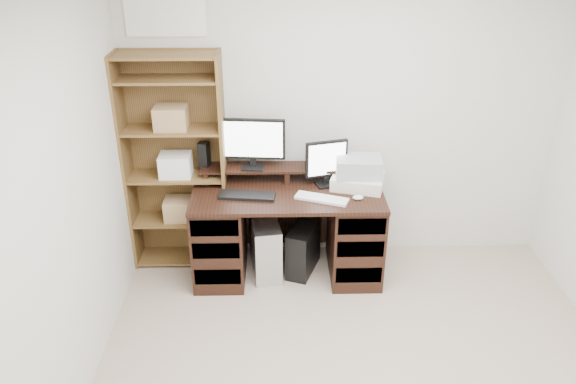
{
  "coord_description": "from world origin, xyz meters",
  "views": [
    {
      "loc": [
        -0.54,
        -2.29,
        2.74
      ],
      "look_at": [
        -0.46,
        1.43,
        0.85
      ],
      "focal_mm": 35.0,
      "sensor_mm": 36.0,
      "label": 1
    }
  ],
  "objects_px": {
    "monitor_small": "(326,161)",
    "printer": "(358,181)",
    "bookshelf": "(176,162)",
    "tower_black": "(303,248)",
    "monitor_wide": "(252,141)",
    "desk": "(287,230)",
    "tower_silver": "(265,246)"
  },
  "relations": [
    {
      "from": "monitor_small",
      "to": "printer",
      "type": "distance_m",
      "value": 0.3
    },
    {
      "from": "monitor_small",
      "to": "bookshelf",
      "type": "height_order",
      "value": "bookshelf"
    },
    {
      "from": "tower_black",
      "to": "bookshelf",
      "type": "height_order",
      "value": "bookshelf"
    },
    {
      "from": "monitor_wide",
      "to": "bookshelf",
      "type": "bearing_deg",
      "value": -176.55
    },
    {
      "from": "desk",
      "to": "bookshelf",
      "type": "bearing_deg",
      "value": 166.59
    },
    {
      "from": "monitor_small",
      "to": "printer",
      "type": "relative_size",
      "value": 0.94
    },
    {
      "from": "bookshelf",
      "to": "monitor_small",
      "type": "bearing_deg",
      "value": -4.71
    },
    {
      "from": "desk",
      "to": "bookshelf",
      "type": "height_order",
      "value": "bookshelf"
    },
    {
      "from": "monitor_small",
      "to": "bookshelf",
      "type": "relative_size",
      "value": 0.21
    },
    {
      "from": "monitor_wide",
      "to": "printer",
      "type": "relative_size",
      "value": 1.3
    },
    {
      "from": "monitor_wide",
      "to": "monitor_small",
      "type": "bearing_deg",
      "value": -2.49
    },
    {
      "from": "monitor_wide",
      "to": "tower_black",
      "type": "bearing_deg",
      "value": -19.24
    },
    {
      "from": "monitor_small",
      "to": "bookshelf",
      "type": "bearing_deg",
      "value": 160.55
    },
    {
      "from": "printer",
      "to": "tower_black",
      "type": "relative_size",
      "value": 0.88
    },
    {
      "from": "tower_black",
      "to": "desk",
      "type": "bearing_deg",
      "value": -155.56
    },
    {
      "from": "desk",
      "to": "monitor_wide",
      "type": "bearing_deg",
      "value": 144.64
    },
    {
      "from": "desk",
      "to": "bookshelf",
      "type": "relative_size",
      "value": 0.83
    },
    {
      "from": "desk",
      "to": "tower_black",
      "type": "bearing_deg",
      "value": 3.97
    },
    {
      "from": "desk",
      "to": "tower_silver",
      "type": "height_order",
      "value": "desk"
    },
    {
      "from": "desk",
      "to": "monitor_wide",
      "type": "distance_m",
      "value": 0.78
    },
    {
      "from": "printer",
      "to": "tower_black",
      "type": "height_order",
      "value": "printer"
    },
    {
      "from": "monitor_wide",
      "to": "tower_black",
      "type": "distance_m",
      "value": 1.0
    },
    {
      "from": "monitor_wide",
      "to": "tower_silver",
      "type": "height_order",
      "value": "monitor_wide"
    },
    {
      "from": "desk",
      "to": "bookshelf",
      "type": "xyz_separation_m",
      "value": [
        -0.89,
        0.21,
        0.53
      ]
    },
    {
      "from": "monitor_wide",
      "to": "tower_black",
      "type": "relative_size",
      "value": 1.15
    },
    {
      "from": "desk",
      "to": "printer",
      "type": "height_order",
      "value": "printer"
    },
    {
      "from": "tower_black",
      "to": "monitor_small",
      "type": "bearing_deg",
      "value": 50.7
    },
    {
      "from": "desk",
      "to": "tower_silver",
      "type": "relative_size",
      "value": 3.11
    },
    {
      "from": "tower_black",
      "to": "bookshelf",
      "type": "bearing_deg",
      "value": -170.78
    },
    {
      "from": "tower_silver",
      "to": "bookshelf",
      "type": "bearing_deg",
      "value": 155.38
    },
    {
      "from": "desk",
      "to": "printer",
      "type": "distance_m",
      "value": 0.7
    },
    {
      "from": "tower_silver",
      "to": "tower_black",
      "type": "relative_size",
      "value": 1.07
    }
  ]
}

